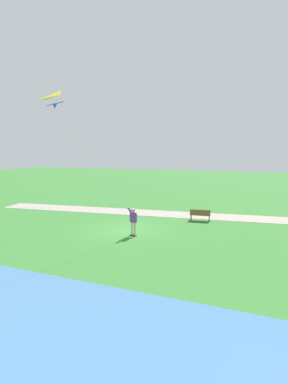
# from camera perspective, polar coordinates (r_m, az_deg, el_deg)

# --- Properties ---
(ground_plane) EXTENTS (120.00, 120.00, 0.00)m
(ground_plane) POSITION_cam_1_polar(r_m,az_deg,el_deg) (18.74, -3.74, -7.74)
(ground_plane) COLOR #33702D
(walkway_path) EXTENTS (6.05, 32.06, 0.02)m
(walkway_path) POSITION_cam_1_polar(r_m,az_deg,el_deg) (23.30, 6.65, -4.58)
(walkway_path) COLOR gray
(walkway_path) RESTS_ON ground
(person_kite_flyer) EXTENTS (0.63, 0.49, 1.83)m
(person_kite_flyer) POSITION_cam_1_polar(r_m,az_deg,el_deg) (17.19, -2.25, -5.59)
(person_kite_flyer) COLOR #232328
(person_kite_flyer) RESTS_ON ground
(flying_kite) EXTENTS (4.67, 2.40, 6.05)m
(flying_kite) POSITION_cam_1_polar(r_m,az_deg,el_deg) (13.92, -16.51, 17.35)
(flying_kite) COLOR yellow
(park_bench_near_walkway) EXTENTS (0.61, 1.54, 0.88)m
(park_bench_near_walkway) POSITION_cam_1_polar(r_m,az_deg,el_deg) (21.38, 11.39, -4.46)
(park_bench_near_walkway) COLOR brown
(park_bench_near_walkway) RESTS_ON ground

